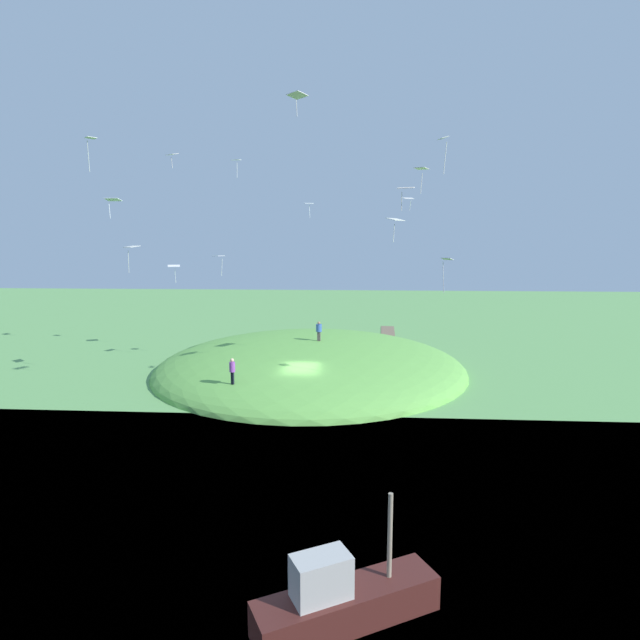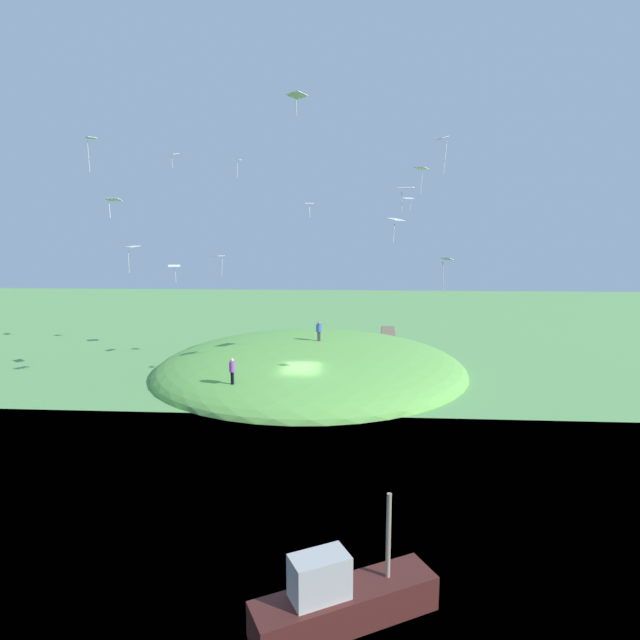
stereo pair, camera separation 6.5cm
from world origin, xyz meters
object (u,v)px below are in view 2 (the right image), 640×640
Objects in this scene: kite_1 at (297,96)px; kite_13 at (446,263)px; kite_10 at (219,257)px; kite_3 at (90,142)px; kite_2 at (172,155)px; kite_6 at (236,161)px; person_on_hilltop at (319,329)px; mooring_post at (282,406)px; kite_12 at (395,220)px; kite_7 at (421,169)px; kite_9 at (309,204)px; kite_8 at (405,189)px; person_near_shore at (232,368)px; kite_0 at (174,266)px; kite_11 at (444,142)px; kite_5 at (113,200)px; kite_4 at (409,199)px; kite_14 at (132,248)px; boat_on_lake at (341,600)px.

kite_13 is (0.63, -8.59, -9.22)m from kite_1.
kite_3 is at bearing 150.49° from kite_10.
kite_6 is (-0.17, -5.70, -0.62)m from kite_2.
kite_13 is at bearing 135.74° from person_on_hilltop.
mooring_post is (-14.62, -5.82, -17.12)m from kite_6.
kite_7 is at bearing -83.40° from kite_12.
kite_1 reaches higher than kite_9.
kite_8 is at bearing 155.41° from kite_7.
person_near_shore is at bearing -169.81° from kite_6.
kite_8 is at bearing -124.04° from kite_10.
kite_6 reaches higher than kite_13.
person_near_shore is 0.82× the size of kite_3.
kite_6 is 1.74× the size of mooring_post.
kite_7 reaches higher than kite_8.
kite_8 is 15.64m from mooring_post.
kite_7 is (3.86, -12.30, 12.91)m from person_near_shore.
kite_11 is (-16.48, -22.45, 8.17)m from kite_0.
kite_8 is 1.67× the size of mooring_post.
kite_5 is at bearing 37.40° from person_on_hilltop.
kite_4 reaches higher than kite_8.
kite_12 reaches higher than kite_14.
kite_6 is 0.88× the size of kite_10.
mooring_post is at bearing -142.10° from kite_2.
kite_1 is 0.87× the size of kite_6.
boat_on_lake is at bearing 162.05° from kite_13.
kite_5 is (1.75, -0.43, -3.50)m from kite_3.
kite_3 is 1.82× the size of kite_9.
kite_7 is 0.77× the size of kite_11.
kite_0 is (35.46, 16.95, 7.57)m from boat_on_lake.
kite_2 is at bearing -156.11° from kite_0.
kite_2 is at bearing 69.89° from kite_9.
kite_2 reaches higher than person_near_shore.
kite_7 is at bearing -82.47° from kite_3.
boat_on_lake is 18.25m from mooring_post.
kite_8 is 10.43m from kite_9.
mooring_post is (-2.30, -12.47, -16.52)m from kite_3.
kite_3 reaches higher than kite_9.
mooring_post is at bearing 175.11° from kite_9.
kite_2 is at bearing 146.86° from person_near_shore.
kite_12 is at bearing -55.64° from mooring_post.
kite_13 is (-5.33, -2.56, -2.69)m from kite_12.
kite_11 is at bearing -175.75° from kite_4.
kite_7 reaches higher than mooring_post.
kite_5 is 0.84× the size of kite_12.
boat_on_lake is 4.66× the size of kite_9.
kite_6 is at bearing 53.36° from kite_12.
person_near_shore is 14.76m from kite_12.
kite_5 is at bearing 71.36° from mooring_post.
mooring_post is at bearing 48.96° from kite_1.
kite_4 is (10.06, -21.28, -2.84)m from kite_3.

